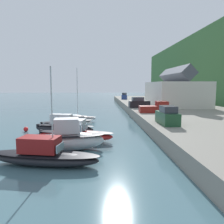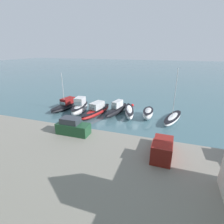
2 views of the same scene
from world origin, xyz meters
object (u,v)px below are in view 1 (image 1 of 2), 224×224
Objects in this scene: moored_boat_3 at (64,127)px; mooring_buoy_0 at (26,129)px; parked_car_2 at (139,103)px; parked_car_0 at (124,96)px; moored_boat_5 at (70,138)px; parked_car_1 at (167,116)px; moored_boat_1 at (71,120)px; moored_boat_2 at (67,125)px; moored_boat_4 at (74,133)px; moored_boat_6 at (44,155)px; moored_boat_0 at (75,118)px; pickup_truck_0 at (156,108)px.

moored_boat_3 is 5.67m from mooring_buoy_0.
moored_boat_3 is 21.45m from parked_car_2.
parked_car_0 is at bearing 158.06° from mooring_buoy_0.
moored_boat_3 is 1.17× the size of moored_boat_5.
moored_boat_1 is at bearing 146.47° from parked_car_1.
moored_boat_3 is at bearing -17.31° from moored_boat_2.
moored_boat_6 is at bearing 1.04° from moored_boat_4.
parked_car_1 and parked_car_2 have the same top height.
mooring_buoy_0 is (8.29, -5.43, -0.23)m from moored_boat_0.
moored_boat_5 is at bearing -27.28° from parked_car_2.
pickup_truck_0 is at bearing 156.33° from moored_boat_6.
mooring_buoy_0 is (0.56, -5.35, -0.47)m from moored_boat_2.
moored_boat_4 is 8.87m from mooring_buoy_0.
moored_boat_6 is (16.62, 0.17, -0.11)m from moored_boat_1.
moored_boat_3 is (5.93, -0.15, 0.03)m from moored_boat_1.
moored_boat_3 is 47.92m from parked_car_0.
parked_car_2 is at bearing 131.13° from mooring_buoy_0.
moored_boat_1 is 14.19m from pickup_truck_0.
moored_boat_2 is 0.83× the size of moored_boat_6.
moored_boat_0 is at bearing -168.72° from moored_boat_6.
moored_boat_2 reaches higher than mooring_buoy_0.
moored_boat_1 is 14.69m from parked_car_1.
parked_car_0 reaches higher than moored_boat_3.
moored_boat_0 is 2.13× the size of parked_car_1.
parked_car_2 is (28.83, -0.11, 0.00)m from parked_car_0.
moored_boat_5 is at bearing 170.54° from moored_boat_6.
moored_boat_5 is at bearing 11.85° from moored_boat_4.
moored_boat_4 is at bearing 173.56° from moored_boat_5.
moored_boat_0 reaches higher than parked_car_0.
moored_boat_6 is at bearing -15.06° from moored_boat_2.
parked_car_2 is at bearing -82.07° from parked_car_0.
pickup_truck_0 reaches higher than moored_boat_3.
mooring_buoy_0 is (-3.89, -17.73, -2.14)m from parked_car_1.
moored_boat_4 is at bearing 38.41° from moored_boat_3.
moored_boat_1 is at bearing 15.77° from moored_boat_0.
moored_boat_3 reaches higher than mooring_buoy_0.
moored_boat_6 is at bearing -144.98° from parked_car_1.
moored_boat_3 is at bearing -39.03° from parked_car_2.
moored_boat_0 reaches higher than moored_boat_1.
moored_boat_4 is 23.54m from parked_car_2.
moored_boat_0 is 4.27m from moored_boat_1.
parked_car_0 is at bearing 178.61° from moored_boat_6.
parked_car_0 is 47.84m from mooring_buoy_0.
moored_boat_0 is 1.17× the size of moored_boat_3.
parked_car_1 reaches higher than moored_boat_4.
mooring_buoy_0 is (44.33, -17.86, -2.14)m from parked_car_0.
pickup_truck_0 is (-16.05, 12.19, 1.22)m from moored_boat_5.
moored_boat_6 is 13.80m from mooring_buoy_0.
moored_boat_2 is 1.52× the size of pickup_truck_0.
parked_car_1 is 19.39m from parked_car_2.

